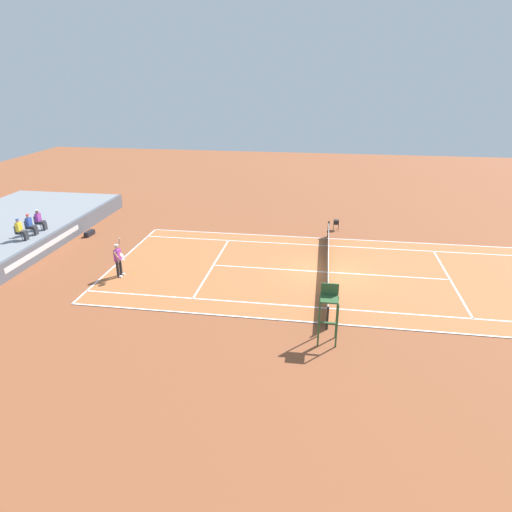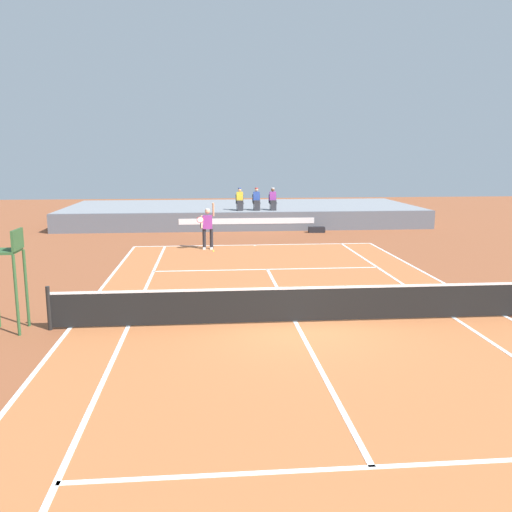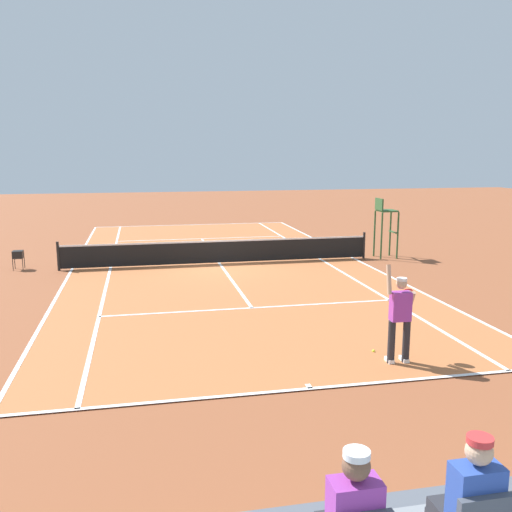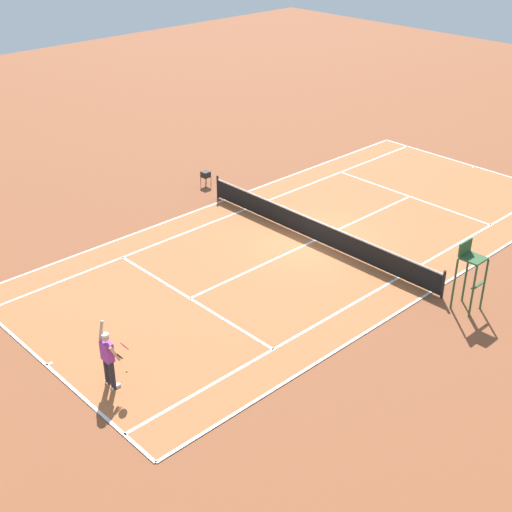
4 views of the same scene
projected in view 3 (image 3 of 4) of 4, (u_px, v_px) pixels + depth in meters
The scene contains 8 objects.
ground_plane at pixel (220, 264), 21.72m from camera, with size 80.00×80.00×0.00m, color brown.
court at pixel (220, 264), 21.71m from camera, with size 11.08×23.88×0.03m.
net at pixel (219, 251), 21.62m from camera, with size 11.98×0.10×1.07m.
spectator_seated_1 at pixel (467, 512), 4.18m from camera, with size 0.44×0.60×1.27m.
tennis_player at pixel (400, 317), 11.38m from camera, with size 0.77×0.62×2.08m.
tennis_ball at pixel (374, 351), 12.16m from camera, with size 0.07×0.07×0.07m, color #D1E533.
umpire_chair at pixel (385, 220), 22.79m from camera, with size 0.77×0.77×2.44m.
ball_hopper at pixel (18, 254), 20.64m from camera, with size 0.36×0.36×0.70m.
Camera 3 is at (2.94, 21.13, 4.31)m, focal length 39.30 mm.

